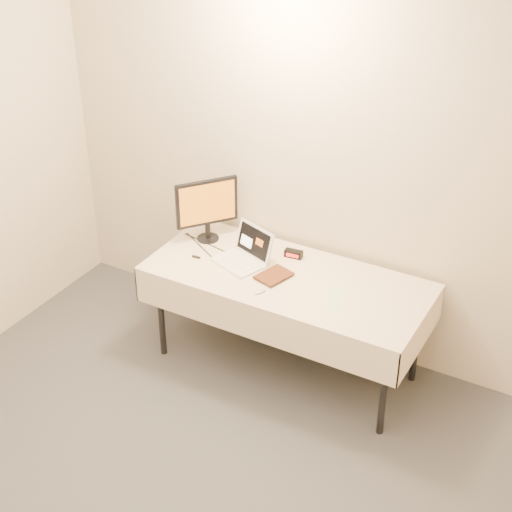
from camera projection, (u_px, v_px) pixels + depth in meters
The scene contains 9 objects.
back_wall at pixel (321, 165), 5.11m from camera, with size 4.00×0.10×2.70m, color beige.
table at pixel (287, 284), 5.12m from camera, with size 1.86×0.81×0.74m.
laptop at pixel (245, 254), 5.22m from camera, with size 0.41×0.38×0.22m.
monitor at pixel (207, 205), 5.37m from camera, with size 0.29×0.36×0.45m.
book at pixel (265, 258), 5.07m from camera, with size 0.17×0.02×0.23m, color brown.
alarm_clock at pixel (294, 254), 5.28m from camera, with size 0.13×0.06×0.05m.
clicker at pixel (260, 291), 4.92m from camera, with size 0.04×0.08×0.02m, color silver.
paper_form at pixel (335, 299), 4.86m from camera, with size 0.10×0.25×0.00m, color #C4E7B8.
usb_dongle at pixel (196, 257), 5.29m from camera, with size 0.06×0.02×0.01m, color black.
Camera 1 is at (1.93, -1.80, 3.47)m, focal length 55.00 mm.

